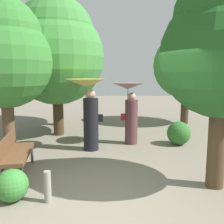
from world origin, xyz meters
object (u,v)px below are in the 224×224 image
tree_near_right (187,60)px  path_marker_post (48,187)px  park_bench (14,152)px  person_left (89,104)px  person_right (130,105)px  tree_mid_left (56,50)px  tree_mid_right (223,44)px  tree_far_back (4,53)px  tree_near_left (56,44)px

tree_near_right → path_marker_post: bearing=-121.8°
park_bench → tree_near_right: (5.16, 5.57, 2.15)m
person_left → person_right: bearing=-68.1°
park_bench → tree_near_right: tree_near_right is taller
tree_mid_left → park_bench: bearing=-93.1°
park_bench → tree_mid_left: tree_mid_left is taller
person_left → person_right: person_left is taller
tree_mid_left → path_marker_post: (0.79, -4.73, -2.63)m
person_left → tree_mid_left: bearing=28.1°
park_bench → tree_mid_right: bearing=-107.6°
tree_mid_left → tree_mid_right: tree_mid_left is taller
person_right → path_marker_post: person_right is taller
person_left → tree_mid_right: 3.76m
person_left → tree_mid_left: (-1.22, 1.78, 1.60)m
person_right → path_marker_post: 4.04m
tree_far_back → path_marker_post: (1.79, -2.91, -2.39)m
tree_mid_left → tree_mid_right: (3.82, -4.13, -0.25)m
park_bench → tree_mid_left: (0.19, 3.56, 2.39)m
person_left → tree_far_back: size_ratio=0.48×
person_left → path_marker_post: 3.16m
person_right → tree_near_left: bearing=37.6°
tree_mid_left → path_marker_post: size_ratio=8.61×
person_right → tree_near_right: bearing=-45.6°
tree_near_right → tree_far_back: bearing=-147.4°
path_marker_post → tree_mid_left: bearing=99.5°
person_left → tree_mid_right: tree_mid_right is taller
park_bench → person_left: bearing=-47.9°
tree_near_left → tree_mid_left: size_ratio=1.10×
tree_far_back → path_marker_post: size_ratio=7.61×
tree_near_right → path_marker_post: size_ratio=7.76×
person_right → tree_mid_left: 3.16m
tree_near_right → path_marker_post: (-4.17, -6.73, -2.39)m
person_right → tree_far_back: 3.76m
tree_near_right → tree_mid_right: tree_near_right is taller
tree_near_left → person_right: bearing=-46.0°
tree_far_back → path_marker_post: bearing=-58.4°
person_right → tree_near_left: tree_near_left is taller
tree_near_left → tree_mid_right: tree_near_left is taller
park_bench → tree_near_right: 7.89m
person_left → tree_near_left: 4.29m
tree_mid_left → tree_far_back: 2.09m
person_left → park_bench: (-1.41, -1.79, -0.79)m
person_left → path_marker_post: bearing=165.2°
tree_far_back → person_left: bearing=1.0°
tree_near_left → path_marker_post: tree_near_left is taller
park_bench → tree_near_left: 5.95m
path_marker_post → tree_near_right: bearing=58.2°
tree_far_back → tree_mid_right: bearing=-25.6°
tree_mid_right → tree_far_back: 5.35m
tree_mid_left → tree_mid_right: bearing=-47.2°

